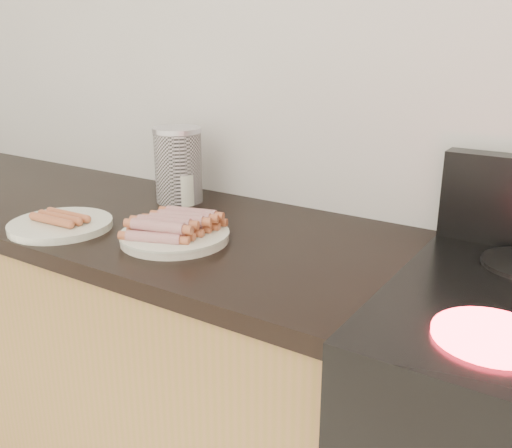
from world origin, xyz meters
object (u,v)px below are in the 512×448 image
Objects in this scene: main_plate at (175,238)px; side_plate at (61,225)px; mug at (183,189)px; canister at (178,165)px.

main_plate is 0.31m from side_plate.
mug is (0.12, 0.33, 0.04)m from side_plate.
side_plate is (-0.30, -0.08, 0.00)m from main_plate.
mug is at bearing -29.30° from canister.
side_plate is 0.37m from canister.
side_plate is 1.19× the size of canister.
mug reaches higher than side_plate.
main_plate is at bearing -51.64° from canister.
canister reaches higher than side_plate.
mug is at bearing 125.99° from main_plate.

